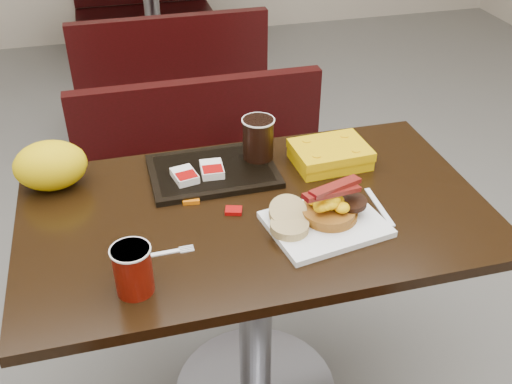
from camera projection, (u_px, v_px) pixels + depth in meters
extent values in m
cube|color=white|center=(325.00, 224.00, 1.48)|extent=(0.31, 0.26, 0.02)
cylinder|color=#904918|center=(330.00, 211.00, 1.48)|extent=(0.16, 0.16, 0.03)
cylinder|color=black|center=(351.00, 202.00, 1.48)|extent=(0.08, 0.08, 0.01)
ellipsoid|color=#FFEB05|center=(329.00, 201.00, 1.45)|extent=(0.10, 0.09, 0.05)
cylinder|color=tan|center=(289.00, 227.00, 1.44)|extent=(0.11, 0.11, 0.02)
cylinder|color=tan|center=(288.00, 212.00, 1.47)|extent=(0.10, 0.10, 0.05)
cylinder|color=#8E1205|center=(133.00, 270.00, 1.26)|extent=(0.10, 0.10, 0.11)
cube|color=white|center=(379.00, 207.00, 1.55)|extent=(0.02, 0.17, 0.00)
cube|color=#C65A08|center=(191.00, 200.00, 1.57)|extent=(0.05, 0.04, 0.01)
cube|color=#8C0504|center=(234.00, 211.00, 1.53)|extent=(0.05, 0.04, 0.01)
cube|color=black|center=(213.00, 171.00, 1.68)|extent=(0.35, 0.25, 0.02)
cube|color=silver|center=(185.00, 176.00, 1.63)|extent=(0.07, 0.09, 0.02)
cube|color=silver|center=(212.00, 169.00, 1.65)|extent=(0.07, 0.09, 0.02)
cylinder|color=black|center=(258.00, 138.00, 1.70)|extent=(0.09, 0.09, 0.12)
cube|color=#DBA403|center=(330.00, 155.00, 1.72)|extent=(0.22, 0.17, 0.06)
ellipsoid|color=yellow|center=(50.00, 165.00, 1.59)|extent=(0.22, 0.18, 0.13)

